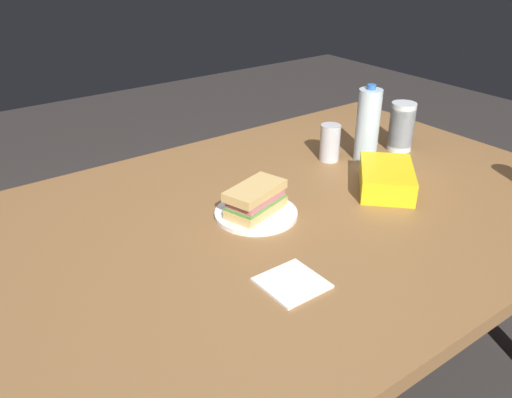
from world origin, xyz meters
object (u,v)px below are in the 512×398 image
(sandwich, at_px, (256,199))
(plastic_cup_stack, at_px, (401,127))
(soda_can_silver, at_px, (330,143))
(chip_bag, at_px, (386,178))
(water_bottle_tall, at_px, (368,125))
(paper_plate, at_px, (256,213))
(dining_table, at_px, (286,233))

(sandwich, bearing_deg, plastic_cup_stack, -172.66)
(plastic_cup_stack, relative_size, soda_can_silver, 1.37)
(chip_bag, distance_m, water_bottle_tall, 0.25)
(sandwich, height_order, plastic_cup_stack, plastic_cup_stack)
(sandwich, bearing_deg, paper_plate, -136.58)
(dining_table, xyz_separation_m, sandwich, (0.09, -0.02, 0.13))
(chip_bag, xyz_separation_m, plastic_cup_stack, (-0.28, -0.18, 0.05))
(sandwich, height_order, chip_bag, sandwich)
(soda_can_silver, bearing_deg, chip_bag, 86.11)
(water_bottle_tall, height_order, soda_can_silver, water_bottle_tall)
(paper_plate, height_order, plastic_cup_stack, plastic_cup_stack)
(chip_bag, xyz_separation_m, water_bottle_tall, (-0.12, -0.20, 0.08))
(dining_table, xyz_separation_m, plastic_cup_stack, (-0.60, -0.11, 0.16))
(sandwich, xyz_separation_m, soda_can_silver, (-0.43, -0.17, 0.01))
(water_bottle_tall, bearing_deg, plastic_cup_stack, 175.20)
(dining_table, bearing_deg, sandwich, -13.01)
(paper_plate, xyz_separation_m, water_bottle_tall, (-0.53, -0.10, 0.11))
(paper_plate, distance_m, soda_can_silver, 0.46)
(dining_table, distance_m, water_bottle_tall, 0.49)
(chip_bag, xyz_separation_m, soda_can_silver, (-0.02, -0.26, 0.03))
(chip_bag, height_order, soda_can_silver, soda_can_silver)
(plastic_cup_stack, height_order, soda_can_silver, plastic_cup_stack)
(paper_plate, xyz_separation_m, plastic_cup_stack, (-0.68, -0.09, 0.08))
(dining_table, height_order, plastic_cup_stack, plastic_cup_stack)
(dining_table, distance_m, soda_can_silver, 0.41)
(plastic_cup_stack, bearing_deg, water_bottle_tall, -4.80)
(plastic_cup_stack, bearing_deg, paper_plate, 7.13)
(water_bottle_tall, height_order, plastic_cup_stack, water_bottle_tall)
(paper_plate, bearing_deg, sandwich, 43.42)
(soda_can_silver, bearing_deg, plastic_cup_stack, 163.54)
(sandwich, distance_m, plastic_cup_stack, 0.69)
(paper_plate, relative_size, chip_bag, 0.98)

